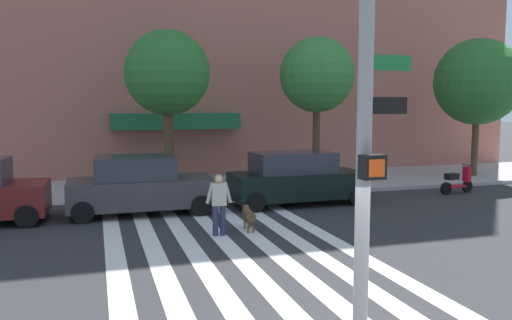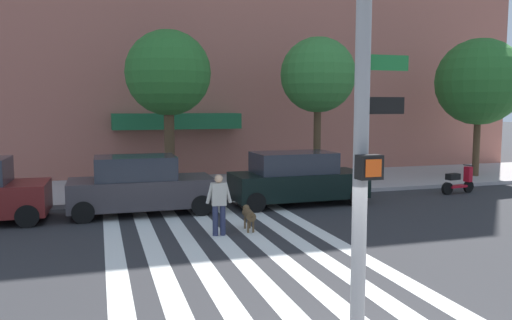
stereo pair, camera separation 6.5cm
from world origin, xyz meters
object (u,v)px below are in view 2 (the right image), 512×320
object	(u,v)px
street_tree_further	(479,82)
dog_on_leash	(249,214)
street_tree_nearest	(168,74)
pedestrian_dog_walker	(219,201)
parked_scooter	(458,182)
parked_car_behind_first	(140,186)
parked_car_third_in_line	(297,179)
traffic_light_pole	(365,99)
street_tree_middle	(318,76)

from	to	relation	value
street_tree_further	dog_on_leash	xyz separation A→B (m)	(-13.07, -6.44, -4.10)
street_tree_nearest	pedestrian_dog_walker	distance (m)	7.62
parked_scooter	street_tree_further	distance (m)	6.23
parked_car_behind_first	parked_car_third_in_line	distance (m)	5.38
traffic_light_pole	street_tree_middle	size ratio (longest dim) A/B	0.94
parked_car_behind_first	parked_scooter	xyz separation A→B (m)	(12.26, 0.14, -0.42)
street_tree_further	dog_on_leash	size ratio (longest dim) A/B	5.82
street_tree_middle	street_tree_nearest	bearing A→B (deg)	-177.57
street_tree_further	parked_scooter	bearing A→B (deg)	-137.86
traffic_light_pole	street_tree_middle	xyz separation A→B (m)	(5.94, 14.64, 1.19)
street_tree_nearest	street_tree_middle	bearing A→B (deg)	2.43
parked_scooter	dog_on_leash	size ratio (longest dim) A/B	1.48
dog_on_leash	street_tree_nearest	bearing A→B (deg)	101.78
parked_car_behind_first	pedestrian_dog_walker	xyz separation A→B (m)	(1.78, -3.45, 0.02)
street_tree_middle	dog_on_leash	distance (m)	9.28
traffic_light_pole	street_tree_further	bearing A→B (deg)	45.94
street_tree_nearest	pedestrian_dog_walker	xyz separation A→B (m)	(0.40, -6.64, -3.72)
street_tree_nearest	pedestrian_dog_walker	world-z (taller)	street_tree_nearest
traffic_light_pole	street_tree_further	size ratio (longest dim) A/B	0.91
street_tree_middle	pedestrian_dog_walker	world-z (taller)	street_tree_middle
pedestrian_dog_walker	street_tree_middle	bearing A→B (deg)	49.54
parked_car_third_in_line	parked_scooter	world-z (taller)	parked_car_third_in_line
pedestrian_dog_walker	parked_scooter	bearing A→B (deg)	18.94
street_tree_middle	traffic_light_pole	bearing A→B (deg)	-112.07
street_tree_further	parked_car_behind_first	bearing A→B (deg)	-168.14
street_tree_middle	parked_car_third_in_line	bearing A→B (deg)	-123.58
parked_car_third_in_line	parked_scooter	bearing A→B (deg)	1.20
parked_car_behind_first	street_tree_nearest	world-z (taller)	street_tree_nearest
traffic_light_pole	parked_car_third_in_line	distance (m)	12.05
parked_car_third_in_line	street_tree_nearest	xyz separation A→B (m)	(-4.00, 3.19, 3.74)
parked_car_third_in_line	street_tree_further	size ratio (longest dim) A/B	0.74
traffic_light_pole	parked_car_third_in_line	size ratio (longest dim) A/B	1.23
traffic_light_pole	parked_car_behind_first	distance (m)	11.62
parked_scooter	street_tree_further	bearing A→B (deg)	42.14
dog_on_leash	pedestrian_dog_walker	bearing A→B (deg)	-160.35
parked_car_third_in_line	street_tree_middle	world-z (taller)	street_tree_middle
street_tree_middle	parked_car_behind_first	bearing A→B (deg)	-155.77
parked_car_behind_first	parked_scooter	distance (m)	12.27
traffic_light_pole	street_tree_further	distance (m)	20.20
parked_car_third_in_line	street_tree_further	world-z (taller)	street_tree_further
traffic_light_pole	street_tree_nearest	bearing A→B (deg)	91.41
parked_car_behind_first	pedestrian_dog_walker	world-z (taller)	parked_car_behind_first
dog_on_leash	parked_car_behind_first	bearing A→B (deg)	130.79
parked_car_behind_first	street_tree_nearest	distance (m)	5.11
parked_scooter	street_tree_nearest	size ratio (longest dim) A/B	0.26
traffic_light_pole	parked_car_third_in_line	bearing A→B (deg)	71.96
street_tree_middle	street_tree_further	world-z (taller)	street_tree_further
street_tree_middle	pedestrian_dog_walker	xyz separation A→B (m)	(-5.89, -6.91, -3.78)
dog_on_leash	street_tree_further	bearing A→B (deg)	26.23
pedestrian_dog_walker	parked_car_third_in_line	bearing A→B (deg)	43.82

